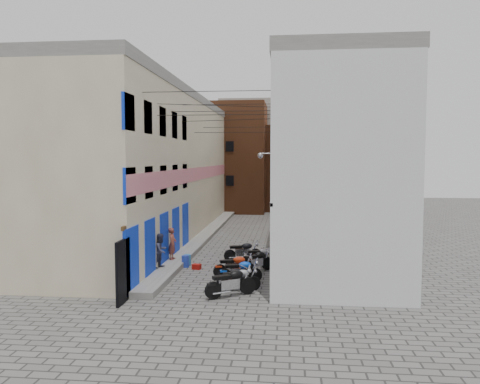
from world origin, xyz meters
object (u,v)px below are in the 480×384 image
(motorcycle_e, at_px, (257,260))
(water_jug_near, at_px, (185,261))
(person_a, at_px, (172,244))
(red_crate, at_px, (197,267))
(water_jug_far, at_px, (188,260))
(motorcycle_f, at_px, (261,255))
(person_b, at_px, (161,251))
(motorcycle_a, at_px, (231,281))
(motorcycle_g, at_px, (243,250))
(motorcycle_b, at_px, (238,278))
(motorcycle_c, at_px, (240,270))
(motorcycle_d, at_px, (235,265))

(motorcycle_e, relative_size, water_jug_near, 3.43)
(person_a, height_order, red_crate, person_a)
(water_jug_far, bearing_deg, motorcycle_e, -17.14)
(motorcycle_f, distance_m, person_b, 4.62)
(motorcycle_a, bearing_deg, motorcycle_g, 148.62)
(motorcycle_b, distance_m, person_a, 5.36)
(motorcycle_c, xyz_separation_m, water_jug_far, (-2.76, 2.82, -0.27))
(motorcycle_c, bearing_deg, water_jug_near, -144.29)
(motorcycle_b, relative_size, person_b, 1.13)
(motorcycle_b, distance_m, motorcycle_c, 1.17)
(motorcycle_c, relative_size, red_crate, 4.84)
(motorcycle_b, distance_m, red_crate, 3.91)
(motorcycle_e, relative_size, person_b, 1.23)
(motorcycle_e, bearing_deg, person_b, -122.67)
(motorcycle_a, bearing_deg, person_a, -177.73)
(motorcycle_c, height_order, motorcycle_d, motorcycle_d)
(motorcycle_a, height_order, motorcycle_b, motorcycle_a)
(red_crate, bearing_deg, motorcycle_g, 43.94)
(motorcycle_d, bearing_deg, motorcycle_b, -8.61)
(red_crate, bearing_deg, person_a, 148.31)
(motorcycle_d, xyz_separation_m, motorcycle_g, (0.05, 3.07, 0.01))
(motorcycle_e, distance_m, water_jug_near, 3.35)
(motorcycle_d, xyz_separation_m, person_b, (-3.25, 0.36, 0.47))
(water_jug_near, bearing_deg, motorcycle_c, -40.55)
(motorcycle_e, bearing_deg, motorcycle_f, 130.28)
(motorcycle_e, xyz_separation_m, red_crate, (-2.71, 0.22, -0.42))
(water_jug_far, bearing_deg, motorcycle_a, -61.26)
(motorcycle_e, relative_size, red_crate, 4.98)
(motorcycle_c, bearing_deg, person_b, -121.69)
(water_jug_near, bearing_deg, motorcycle_d, -32.60)
(motorcycle_b, distance_m, person_b, 4.33)
(water_jug_near, bearing_deg, motorcycle_b, -51.44)
(water_jug_near, xyz_separation_m, water_jug_far, (0.00, 0.46, -0.03))
(motorcycle_b, height_order, motorcycle_g, motorcycle_g)
(motorcycle_a, xyz_separation_m, motorcycle_b, (0.19, 0.79, -0.09))
(motorcycle_a, distance_m, motorcycle_b, 0.82)
(motorcycle_b, bearing_deg, motorcycle_f, 160.29)
(person_b, height_order, water_jug_near, person_b)
(person_a, xyz_separation_m, red_crate, (1.31, -0.81, -0.88))
(motorcycle_d, height_order, motorcycle_f, motorcycle_d)
(motorcycle_f, bearing_deg, motorcycle_e, -12.45)
(motorcycle_c, distance_m, person_a, 4.51)
(motorcycle_a, distance_m, water_jug_near, 5.07)
(motorcycle_b, xyz_separation_m, water_jug_far, (-2.82, 3.99, -0.25))
(motorcycle_f, distance_m, person_a, 4.20)
(motorcycle_d, xyz_separation_m, motorcycle_f, (1.00, 2.10, -0.01))
(motorcycle_c, height_order, water_jug_far, motorcycle_c)
(motorcycle_c, bearing_deg, motorcycle_a, -17.87)
(motorcycle_a, distance_m, person_a, 5.85)
(person_b, distance_m, red_crate, 1.86)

